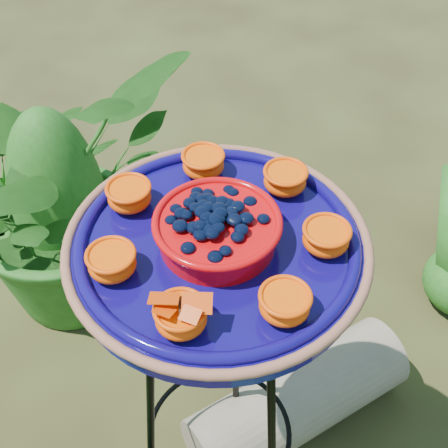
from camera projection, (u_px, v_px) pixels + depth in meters
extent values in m
plane|color=black|center=(246.00, 444.00, 1.75)|extent=(20.00, 20.00, 0.00)
torus|color=black|center=(218.00, 264.00, 1.02)|extent=(0.28, 0.28, 0.02)
torus|color=black|center=(220.00, 432.00, 1.44)|extent=(0.36, 0.36, 0.01)
cylinder|color=black|center=(235.00, 345.00, 1.44)|extent=(0.02, 0.09, 0.91)
cylinder|color=black|center=(151.00, 421.00, 1.31)|extent=(0.09, 0.05, 0.91)
cylinder|color=#0E0759|center=(218.00, 251.00, 0.99)|extent=(0.50, 0.50, 0.04)
torus|color=#985C44|center=(217.00, 243.00, 0.98)|extent=(0.49, 0.49, 0.02)
torus|color=#0E0759|center=(217.00, 241.00, 0.98)|extent=(0.45, 0.45, 0.02)
cylinder|color=red|center=(217.00, 232.00, 0.96)|extent=(0.19, 0.19, 0.05)
torus|color=red|center=(217.00, 222.00, 0.95)|extent=(0.20, 0.20, 0.01)
ellipsoid|color=black|center=(217.00, 219.00, 0.94)|extent=(0.16, 0.16, 0.03)
ellipsoid|color=#F94C02|center=(326.00, 240.00, 0.96)|extent=(0.07, 0.07, 0.04)
cylinder|color=orange|center=(327.00, 232.00, 0.94)|extent=(0.07, 0.07, 0.01)
ellipsoid|color=#F94C02|center=(285.00, 181.00, 1.05)|extent=(0.07, 0.07, 0.04)
cylinder|color=orange|center=(286.00, 173.00, 1.04)|extent=(0.07, 0.07, 0.01)
ellipsoid|color=#F94C02|center=(203.00, 165.00, 1.08)|extent=(0.07, 0.07, 0.04)
cylinder|color=orange|center=(203.00, 157.00, 1.07)|extent=(0.07, 0.07, 0.01)
ellipsoid|color=#F94C02|center=(130.00, 198.00, 1.02)|extent=(0.07, 0.07, 0.04)
cylinder|color=orange|center=(128.00, 189.00, 1.01)|extent=(0.07, 0.07, 0.01)
ellipsoid|color=#F94C02|center=(112.00, 264.00, 0.92)|extent=(0.07, 0.07, 0.04)
cylinder|color=orange|center=(111.00, 256.00, 0.91)|extent=(0.07, 0.07, 0.01)
ellipsoid|color=#F94C02|center=(181.00, 319.00, 0.85)|extent=(0.07, 0.07, 0.04)
cylinder|color=orange|center=(180.00, 311.00, 0.84)|extent=(0.07, 0.07, 0.01)
ellipsoid|color=#F94C02|center=(284.00, 306.00, 0.87)|extent=(0.07, 0.07, 0.04)
cylinder|color=orange|center=(285.00, 298.00, 0.86)|extent=(0.07, 0.07, 0.01)
cylinder|color=black|center=(180.00, 306.00, 0.83)|extent=(0.01, 0.03, 0.00)
cube|color=#FF4E05|center=(164.00, 298.00, 0.83)|extent=(0.05, 0.04, 0.01)
cube|color=#FF4E05|center=(197.00, 303.00, 0.83)|extent=(0.05, 0.04, 0.01)
cylinder|color=gray|center=(298.00, 400.00, 1.73)|extent=(0.61, 0.58, 0.21)
imported|color=#1F5416|center=(57.00, 190.00, 1.86)|extent=(0.93, 0.98, 0.85)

